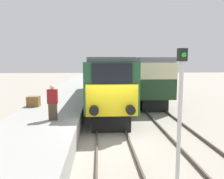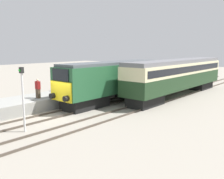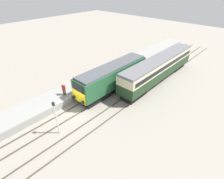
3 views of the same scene
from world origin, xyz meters
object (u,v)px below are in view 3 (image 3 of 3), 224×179
object	(u,v)px
passenger_carriage	(159,67)
luggage_crate	(76,79)
person_on_platform	(64,89)
signal_post	(56,116)
locomotive	(113,77)

from	to	relation	value
passenger_carriage	luggage_crate	bearing A→B (deg)	-128.33
person_on_platform	passenger_carriage	bearing A→B (deg)	65.10
signal_post	luggage_crate	size ratio (longest dim) A/B	5.66
locomotive	passenger_carriage	bearing A→B (deg)	63.62
luggage_crate	signal_post	bearing A→B (deg)	-48.60
passenger_carriage	locomotive	bearing A→B (deg)	-116.38
passenger_carriage	person_on_platform	bearing A→B (deg)	-114.90
person_on_platform	signal_post	distance (m)	5.89
passenger_carriage	person_on_platform	world-z (taller)	passenger_carriage
person_on_platform	signal_post	size ratio (longest dim) A/B	0.41
locomotive	signal_post	size ratio (longest dim) A/B	3.16
passenger_carriage	signal_post	world-z (taller)	signal_post
passenger_carriage	person_on_platform	distance (m)	14.54
passenger_carriage	luggage_crate	size ratio (longest dim) A/B	24.28
locomotive	signal_post	world-z (taller)	signal_post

